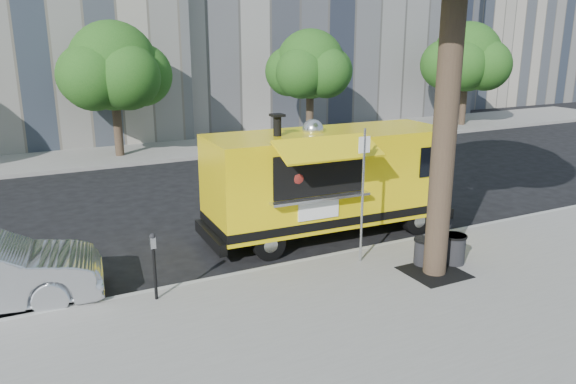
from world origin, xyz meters
name	(u,v)px	position (x,y,z in m)	size (l,w,h in m)	color
ground	(268,256)	(0.00, 0.00, 0.00)	(120.00, 120.00, 0.00)	black
sidewalk	(365,329)	(0.00, -4.00, 0.07)	(60.00, 6.00, 0.15)	gray
curb	(286,267)	(0.00, -0.93, 0.07)	(60.00, 0.14, 0.16)	#999993
far_sidewalk	(140,151)	(0.00, 13.50, 0.07)	(60.00, 5.00, 0.15)	gray
tree_well	(434,272)	(2.60, -2.80, 0.15)	(1.20, 1.20, 0.02)	black
far_tree_b	(113,66)	(-1.00, 12.70, 3.83)	(3.60, 3.60, 5.50)	#33261C
far_tree_c	(310,64)	(8.00, 12.40, 3.72)	(3.24, 3.24, 5.21)	#33261C
far_tree_d	(467,57)	(18.00, 12.60, 3.89)	(3.78, 3.78, 5.64)	#33261C
sign_post	(363,188)	(1.55, -1.55, 1.85)	(0.28, 0.06, 3.00)	silver
parking_meter	(154,259)	(-3.00, -1.35, 0.98)	(0.11, 0.11, 1.33)	black
food_truck	(329,179)	(1.97, 0.57, 1.52)	(6.62, 3.13, 3.22)	yellow
trash_bin_left	(454,248)	(3.32, -2.58, 0.50)	(0.55, 0.55, 0.66)	black
trash_bin_right	(425,251)	(2.70, -2.35, 0.47)	(0.50, 0.50, 0.60)	black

